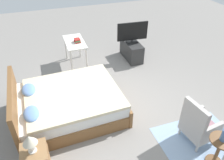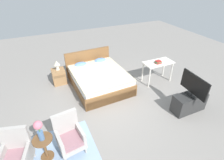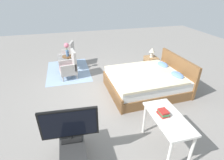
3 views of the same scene
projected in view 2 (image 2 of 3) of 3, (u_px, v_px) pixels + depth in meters
The scene contains 13 objects.
ground_plane at pixel (106, 106), 5.22m from camera, with size 16.00×16.00×0.00m, color gray.
floor_rug at pixel (48, 158), 3.76m from camera, with size 2.10×1.50×0.01m.
bed at pixel (98, 78), 6.00m from camera, with size 1.79×2.20×0.96m.
armchair_by_window_left at pixel (16, 154), 3.42m from camera, with size 0.66×0.66×0.92m.
armchair_by_window_right at pixel (70, 136), 3.78m from camera, with size 0.60×0.60×0.92m.
side_table at pixel (44, 146), 3.60m from camera, with size 0.40×0.40×0.57m.
flower_vase at pixel (39, 129), 3.33m from camera, with size 0.17×0.17×0.48m.
nightstand at pixel (59, 76), 6.13m from camera, with size 0.44×0.41×0.55m.
table_lamp at pixel (57, 64), 5.87m from camera, with size 0.22×0.22×0.33m.
tv_stand at pixel (189, 103), 4.93m from camera, with size 0.96×0.40×0.53m.
tv_flatscreen at pixel (194, 85), 4.62m from camera, with size 0.22×0.91×0.61m.
vanity_desk at pixel (158, 65), 6.08m from camera, with size 1.04×0.52×0.75m.
book_stack at pixel (158, 62), 5.91m from camera, with size 0.21×0.17×0.10m.
Camera 2 is at (-1.50, -3.73, 3.43)m, focal length 28.00 mm.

